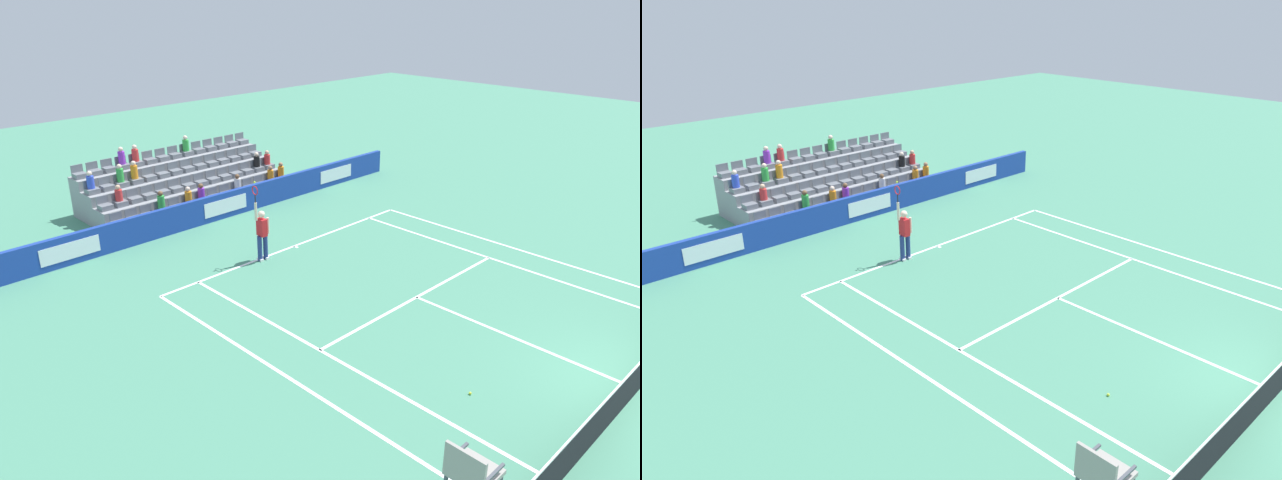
{
  "view_description": "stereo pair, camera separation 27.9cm",
  "coord_description": "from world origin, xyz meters",
  "views": [
    {
      "loc": [
        13.46,
        3.07,
        8.66
      ],
      "look_at": [
        0.77,
        -9.77,
        1.1
      ],
      "focal_mm": 34.01,
      "sensor_mm": 36.0,
      "label": 1
    },
    {
      "loc": [
        13.26,
        3.26,
        8.66
      ],
      "look_at": [
        0.77,
        -9.77,
        1.1
      ],
      "focal_mm": 34.01,
      "sensor_mm": 36.0,
      "label": 2
    }
  ],
  "objects": [
    {
      "name": "line_service",
      "position": [
        0.0,
        -6.4,
        0.0
      ],
      "size": [
        8.23,
        0.1,
        0.01
      ],
      "primitive_type": "cube",
      "color": "white",
      "rests_on": "ground"
    },
    {
      "name": "line_centre_mark",
      "position": [
        0.0,
        -11.79,
        0.0
      ],
      "size": [
        0.1,
        0.2,
        0.01
      ],
      "primitive_type": "cube",
      "color": "white",
      "rests_on": "ground"
    },
    {
      "name": "tennis_player",
      "position": [
        1.56,
        -11.77,
        0.99
      ],
      "size": [
        0.53,
        0.37,
        2.85
      ],
      "color": "navy",
      "rests_on": "ground"
    },
    {
      "name": "line_centre_service",
      "position": [
        0.0,
        -3.2,
        0.0
      ],
      "size": [
        0.1,
        6.4,
        0.01
      ],
      "primitive_type": "cube",
      "color": "white",
      "rests_on": "ground"
    },
    {
      "name": "stadium_stand",
      "position": [
        0.0,
        -18.98,
        0.68
      ],
      "size": [
        8.68,
        3.8,
        2.6
      ],
      "color": "gray",
      "rests_on": "ground"
    },
    {
      "name": "line_baseline",
      "position": [
        0.0,
        -11.89,
        0.0
      ],
      "size": [
        10.97,
        0.1,
        0.01
      ],
      "primitive_type": "cube",
      "color": "white",
      "rests_on": "ground"
    },
    {
      "name": "loose_tennis_ball",
      "position": [
        2.94,
        -2.66,
        0.03
      ],
      "size": [
        0.07,
        0.07,
        0.07
      ],
      "primitive_type": "sphere",
      "color": "#D1E533",
      "rests_on": "ground"
    },
    {
      "name": "sponsor_barrier",
      "position": [
        0.0,
        -16.05,
        0.53
      ],
      "size": [
        19.19,
        0.22,
        1.06
      ],
      "color": "#193899",
      "rests_on": "ground"
    },
    {
      "name": "line_singles_sideline_right",
      "position": [
        -4.12,
        -5.95,
        0.0
      ],
      "size": [
        0.1,
        11.89,
        0.01
      ],
      "primitive_type": "cube",
      "color": "white",
      "rests_on": "ground"
    },
    {
      "name": "line_doubles_sideline_right",
      "position": [
        -5.49,
        -5.95,
        0.0
      ],
      "size": [
        0.1,
        11.89,
        0.01
      ],
      "primitive_type": "cube",
      "color": "white",
      "rests_on": "ground"
    },
    {
      "name": "ground_plane",
      "position": [
        0.0,
        0.0,
        0.0
      ],
      "size": [
        80.0,
        80.0,
        0.0
      ],
      "primitive_type": "plane",
      "color": "#47896B"
    },
    {
      "name": "line_doubles_sideline_left",
      "position": [
        5.49,
        -5.95,
        0.0
      ],
      "size": [
        0.1,
        11.89,
        0.01
      ],
      "primitive_type": "cube",
      "color": "white",
      "rests_on": "ground"
    },
    {
      "name": "line_singles_sideline_left",
      "position": [
        4.12,
        -5.95,
        0.0
      ],
      "size": [
        0.1,
        11.89,
        0.01
      ],
      "primitive_type": "cube",
      "color": "white",
      "rests_on": "ground"
    }
  ]
}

